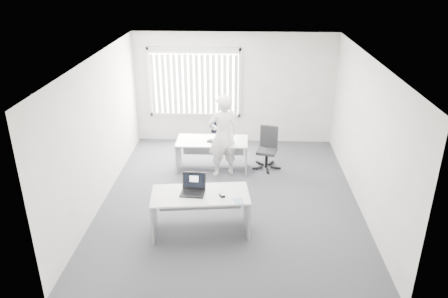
{
  "coord_description": "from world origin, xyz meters",
  "views": [
    {
      "loc": [
        0.22,
        -7.62,
        4.42
      ],
      "look_at": [
        -0.13,
        0.15,
        1.0
      ],
      "focal_mm": 35.0,
      "sensor_mm": 36.0,
      "label": 1
    }
  ],
  "objects_px": {
    "desk_far": "(212,149)",
    "monitor": "(219,129)",
    "office_chair": "(267,155)",
    "desk_near": "(200,205)",
    "person": "(223,136)",
    "laptop": "(192,186)"
  },
  "relations": [
    {
      "from": "desk_near",
      "to": "desk_far",
      "type": "distance_m",
      "value": 2.45
    },
    {
      "from": "office_chair",
      "to": "laptop",
      "type": "bearing_deg",
      "value": -104.17
    },
    {
      "from": "laptop",
      "to": "desk_far",
      "type": "bearing_deg",
      "value": 90.5
    },
    {
      "from": "person",
      "to": "office_chair",
      "type": "bearing_deg",
      "value": 178.32
    },
    {
      "from": "person",
      "to": "monitor",
      "type": "xyz_separation_m",
      "value": [
        -0.1,
        0.46,
        -0.03
      ]
    },
    {
      "from": "person",
      "to": "laptop",
      "type": "xyz_separation_m",
      "value": [
        -0.41,
        -2.22,
        -0.02
      ]
    },
    {
      "from": "desk_near",
      "to": "desk_far",
      "type": "xyz_separation_m",
      "value": [
        0.03,
        2.45,
        -0.03
      ]
    },
    {
      "from": "office_chair",
      "to": "person",
      "type": "bearing_deg",
      "value": -143.47
    },
    {
      "from": "desk_near",
      "to": "office_chair",
      "type": "xyz_separation_m",
      "value": [
        1.26,
        2.62,
        -0.24
      ]
    },
    {
      "from": "person",
      "to": "laptop",
      "type": "relative_size",
      "value": 4.58
    },
    {
      "from": "desk_near",
      "to": "desk_far",
      "type": "bearing_deg",
      "value": 82.85
    },
    {
      "from": "desk_far",
      "to": "office_chair",
      "type": "bearing_deg",
      "value": 7.98
    },
    {
      "from": "laptop",
      "to": "monitor",
      "type": "xyz_separation_m",
      "value": [
        0.31,
        2.68,
        -0.01
      ]
    },
    {
      "from": "desk_near",
      "to": "monitor",
      "type": "height_order",
      "value": "monitor"
    },
    {
      "from": "desk_far",
      "to": "monitor",
      "type": "bearing_deg",
      "value": 54.75
    },
    {
      "from": "office_chair",
      "to": "laptop",
      "type": "xyz_separation_m",
      "value": [
        -1.39,
        -2.64,
        0.61
      ]
    },
    {
      "from": "person",
      "to": "desk_far",
      "type": "bearing_deg",
      "value": -69.11
    },
    {
      "from": "desk_far",
      "to": "laptop",
      "type": "xyz_separation_m",
      "value": [
        -0.16,
        -2.46,
        0.39
      ]
    },
    {
      "from": "desk_far",
      "to": "office_chair",
      "type": "distance_m",
      "value": 1.26
    },
    {
      "from": "office_chair",
      "to": "person",
      "type": "relative_size",
      "value": 0.52
    },
    {
      "from": "office_chair",
      "to": "monitor",
      "type": "distance_m",
      "value": 1.24
    },
    {
      "from": "laptop",
      "to": "office_chair",
      "type": "bearing_deg",
      "value": 66.32
    }
  ]
}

